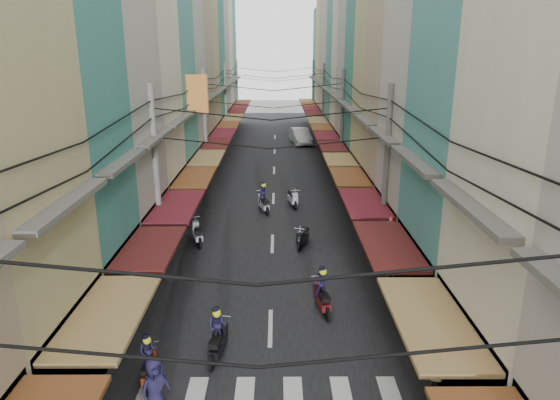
{
  "coord_description": "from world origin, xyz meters",
  "views": [
    {
      "loc": [
        0.25,
        -17.66,
        9.53
      ],
      "look_at": [
        0.39,
        6.21,
        2.28
      ],
      "focal_mm": 32.0,
      "sensor_mm": 36.0,
      "label": 1
    }
  ],
  "objects_px": {
    "bicycle": "(459,299)",
    "market_umbrella": "(536,376)",
    "white_car": "(300,144)",
    "traffic_sign": "(390,235)"
  },
  "relations": [
    {
      "from": "white_car",
      "to": "traffic_sign",
      "type": "height_order",
      "value": "traffic_sign"
    },
    {
      "from": "bicycle",
      "to": "market_umbrella",
      "type": "xyz_separation_m",
      "value": [
        -1.14,
        -7.77,
        2.13
      ]
    },
    {
      "from": "white_car",
      "to": "bicycle",
      "type": "distance_m",
      "value": 34.12
    },
    {
      "from": "bicycle",
      "to": "traffic_sign",
      "type": "bearing_deg",
      "value": 88.01
    },
    {
      "from": "bicycle",
      "to": "traffic_sign",
      "type": "relative_size",
      "value": 0.52
    },
    {
      "from": "market_umbrella",
      "to": "traffic_sign",
      "type": "xyz_separation_m",
      "value": [
        -1.58,
        8.64,
        0.24
      ]
    },
    {
      "from": "market_umbrella",
      "to": "traffic_sign",
      "type": "distance_m",
      "value": 8.79
    },
    {
      "from": "white_car",
      "to": "bicycle",
      "type": "xyz_separation_m",
      "value": [
        4.82,
        -33.78,
        0.0
      ]
    },
    {
      "from": "white_car",
      "to": "market_umbrella",
      "type": "relative_size",
      "value": 2.35
    },
    {
      "from": "white_car",
      "to": "market_umbrella",
      "type": "bearing_deg",
      "value": -92.96
    }
  ]
}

